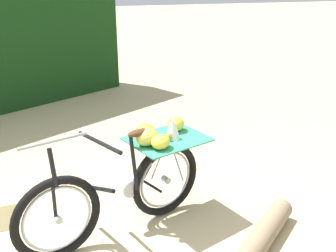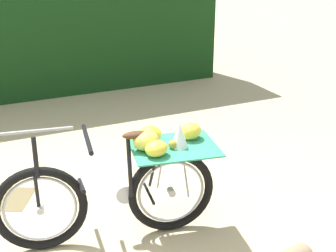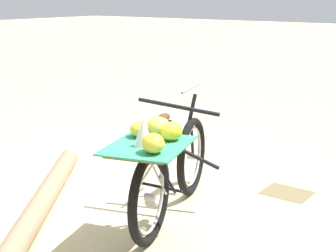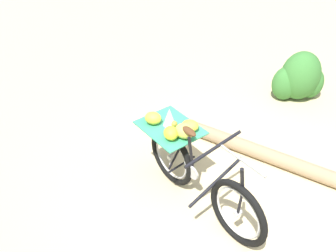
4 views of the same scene
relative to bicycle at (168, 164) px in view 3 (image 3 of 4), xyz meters
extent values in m
plane|color=#C6B284|center=(0.28, -0.27, -0.50)|extent=(60.00, 60.00, 0.00)
torus|color=black|center=(0.19, -0.62, -0.13)|extent=(0.28, 0.72, 0.73)
torus|color=#B7B7BC|center=(0.19, -0.62, -0.13)|extent=(0.18, 0.55, 0.57)
cylinder|color=#B7B7BC|center=(0.19, -0.62, -0.13)|extent=(0.09, 0.08, 0.06)
torus|color=black|center=(-0.11, 0.38, -0.13)|extent=(0.28, 0.72, 0.73)
torus|color=#B7B7BC|center=(-0.11, 0.38, -0.13)|extent=(0.18, 0.55, 0.57)
cylinder|color=#B7B7BC|center=(-0.11, 0.38, -0.13)|extent=(0.09, 0.08, 0.06)
cylinder|color=black|center=(0.09, -0.31, 0.03)|extent=(0.68, 0.23, 0.30)
cylinder|color=black|center=(0.07, -0.24, 0.42)|extent=(0.69, 0.24, 0.11)
cylinder|color=black|center=(-0.02, 0.06, 0.14)|extent=(0.12, 0.07, 0.49)
cylinder|color=black|center=(-0.06, 0.20, -0.12)|extent=(0.37, 0.13, 0.05)
cylinder|color=black|center=(-0.07, 0.24, 0.10)|extent=(0.31, 0.11, 0.47)
cylinder|color=black|center=(0.19, -0.63, 0.02)|extent=(0.05, 0.04, 0.30)
cylinder|color=black|center=(0.18, -0.61, 0.32)|extent=(0.10, 0.06, 0.30)
cylinder|color=gray|center=(0.18, -0.58, 0.52)|extent=(0.17, 0.51, 0.02)
ellipsoid|color=#4C2D19|center=(-0.03, 0.12, 0.41)|extent=(0.15, 0.24, 0.06)
cylinder|color=#B7B7BC|center=(0.00, 0.02, -0.10)|extent=(0.06, 0.16, 0.16)
cylinder|color=#B7B7BC|center=(-0.09, 0.29, 0.06)|extent=(0.20, 0.07, 0.39)
cylinder|color=#B7B7BC|center=(-0.15, 0.49, 0.06)|extent=(0.24, 0.08, 0.39)
cube|color=brown|center=(-0.12, 0.40, 0.26)|extent=(0.59, 0.70, 0.02)
cube|color=#33936B|center=(-0.12, 0.40, 0.28)|extent=(0.71, 0.81, 0.01)
ellipsoid|color=#CCC64C|center=(-0.04, 0.19, 0.36)|extent=(0.27, 0.28, 0.15)
ellipsoid|color=yellow|center=(0.06, 0.28, 0.34)|extent=(0.24, 0.24, 0.12)
ellipsoid|color=yellow|center=(-0.27, 0.54, 0.35)|extent=(0.24, 0.24, 0.14)
ellipsoid|color=yellow|center=(-0.19, 0.21, 0.35)|extent=(0.17, 0.20, 0.14)
sphere|color=#B29333|center=(-0.07, 0.40, 0.32)|extent=(0.07, 0.07, 0.07)
cone|color=white|center=(-0.11, 0.45, 0.39)|extent=(0.17, 0.17, 0.21)
cylinder|color=#937A5B|center=(1.01, 0.46, -0.40)|extent=(1.55, 2.01, 0.19)
cube|color=olive|center=(-0.55, -1.16, -0.49)|extent=(0.44, 0.36, 0.01)
camera|label=1|loc=(2.84, -0.65, 1.63)|focal=40.56mm
camera|label=2|loc=(3.16, 0.48, 1.79)|focal=48.48mm
camera|label=3|loc=(-2.31, 3.15, 1.33)|focal=54.44mm
camera|label=4|loc=(-1.29, -2.57, 2.66)|focal=38.97mm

